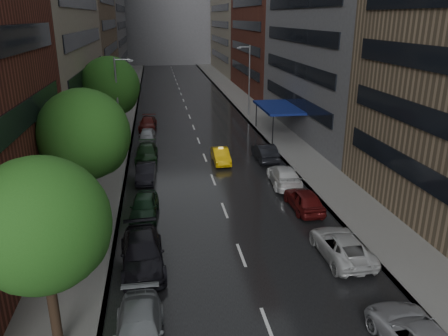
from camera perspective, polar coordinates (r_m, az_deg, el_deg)
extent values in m
cube|color=black|center=(62.44, -4.82, 7.49)|extent=(14.00, 140.00, 0.01)
cube|color=gray|center=(62.46, -13.14, 7.13)|extent=(4.00, 140.00, 0.15)
cube|color=gray|center=(63.68, 3.35, 7.82)|extent=(4.00, 140.00, 0.15)
cube|color=#937A5B|center=(75.79, -17.83, 17.12)|extent=(8.00, 28.00, 22.00)
cube|color=slate|center=(50.80, 14.11, 17.97)|extent=(8.00, 28.00, 24.00)
cube|color=gray|center=(106.77, 1.62, 19.95)|extent=(8.00, 32.00, 28.00)
cube|color=slate|center=(129.12, -7.45, 20.56)|extent=(40.00, 14.00, 32.00)
cylinder|color=#382619|center=(18.78, -21.47, -15.98)|extent=(0.40, 0.40, 4.42)
sphere|color=#1E5116|center=(17.17, -22.81, -6.83)|extent=(5.05, 5.05, 5.05)
cylinder|color=#382619|center=(28.30, -17.09, -2.86)|extent=(0.40, 0.40, 4.79)
sphere|color=#1E5116|center=(27.21, -17.82, 4.18)|extent=(5.48, 5.48, 5.48)
cylinder|color=#382619|center=(44.92, -14.25, 5.59)|extent=(0.40, 0.40, 4.99)
sphere|color=#1E5116|center=(44.23, -14.65, 10.31)|extent=(5.70, 5.70, 5.70)
imported|color=yellow|center=(39.56, -0.42, 1.62)|extent=(1.40, 4.01, 1.32)
imported|color=gray|center=(18.93, -11.01, -20.21)|extent=(2.01, 4.89, 1.42)
imported|color=black|center=(23.87, -10.63, -10.85)|extent=(2.59, 5.63, 1.60)
imported|color=#15301D|center=(29.42, -10.37, -4.93)|extent=(2.06, 4.47, 1.49)
imported|color=black|center=(35.75, -10.19, -0.61)|extent=(1.64, 4.20, 1.36)
imported|color=black|center=(40.97, -10.09, 2.00)|extent=(2.13, 4.93, 1.41)
imported|color=#A9ACB3|center=(47.03, -10.00, 4.21)|extent=(1.81, 4.09, 1.37)
imported|color=#4C120F|center=(52.48, -9.93, 5.78)|extent=(2.27, 4.87, 1.38)
imported|color=silver|center=(25.19, 15.08, -9.76)|extent=(2.38, 5.07, 1.40)
imported|color=#591111|center=(30.42, 10.42, -4.07)|extent=(1.88, 4.50, 1.52)
imported|color=silver|center=(34.62, 7.89, -1.00)|extent=(2.60, 5.45, 1.53)
imported|color=black|center=(40.44, 5.35, 2.10)|extent=(1.66, 4.72, 1.55)
cylinder|color=gray|center=(41.92, -13.68, 7.71)|extent=(0.18, 0.18, 9.00)
cube|color=gray|center=(41.24, -12.16, 13.55)|extent=(0.50, 0.22, 0.16)
cylinder|color=gray|center=(57.84, 3.31, 11.26)|extent=(0.18, 0.18, 9.00)
cube|color=gray|center=(57.14, 1.97, 15.42)|extent=(0.50, 0.22, 0.16)
cube|color=navy|center=(48.81, 7.13, 7.88)|extent=(4.00, 8.00, 0.25)
cylinder|color=black|center=(45.14, 6.40, 5.03)|extent=(0.12, 0.12, 3.00)
cylinder|color=black|center=(52.32, 4.24, 7.06)|extent=(0.12, 0.12, 3.00)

